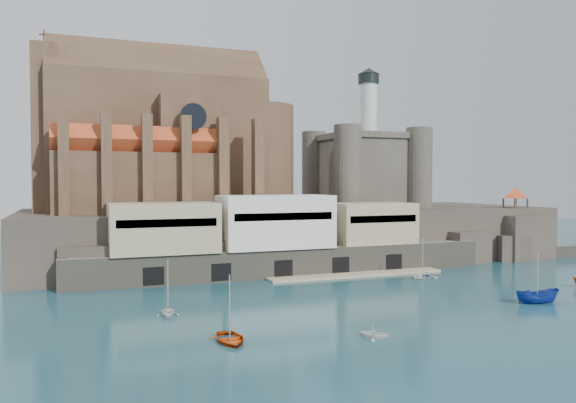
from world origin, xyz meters
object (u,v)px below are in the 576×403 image
at_px(boat_0, 230,342).
at_px(boat_1, 374,338).
at_px(church, 169,144).
at_px(boat_2, 537,303).
at_px(castle_keep, 365,167).
at_px(pavilion, 515,194).

xyz_separation_m(boat_0, boat_1, (13.42, -3.85, 0.00)).
xyz_separation_m(church, boat_2, (37.53, -50.49, -22.13)).
distance_m(castle_keep, boat_2, 53.05).
bearing_deg(boat_0, boat_2, 5.43).
relative_size(church, pavilion, 7.34).
bearing_deg(boat_1, church, 52.76).
bearing_deg(boat_1, boat_2, -34.25).
height_order(pavilion, boat_1, pavilion).
bearing_deg(pavilion, church, 166.52).
relative_size(castle_keep, boat_2, 5.19).
relative_size(boat_1, boat_2, 0.55).
bearing_deg(boat_1, castle_keep, 14.44).
bearing_deg(pavilion, boat_1, -143.46).
xyz_separation_m(church, boat_1, (10.63, -56.98, -22.13)).
distance_m(pavilion, boat_0, 79.38).
distance_m(boat_1, boat_2, 27.68).
relative_size(pavilion, boat_1, 2.05).
distance_m(pavilion, boat_2, 46.68).
xyz_separation_m(pavilion, boat_2, (-28.60, -34.64, -12.73)).
bearing_deg(pavilion, boat_2, -129.54).
bearing_deg(castle_keep, boat_1, -117.76).
bearing_deg(boat_0, church, 88.69).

